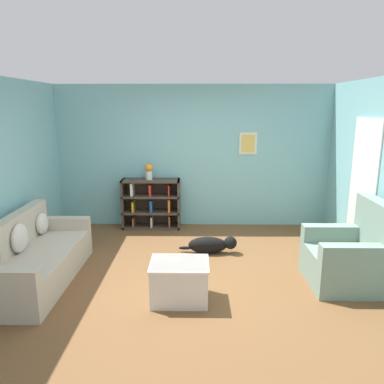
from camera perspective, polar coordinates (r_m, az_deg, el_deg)
The scene contains 8 objects.
ground_plane at distance 5.16m, azimuth -0.06°, elevation -12.46°, with size 14.00×14.00×0.00m, color brown.
wall_back at distance 6.97m, azimuth 0.21°, elevation 5.42°, with size 5.60×0.13×2.60m.
couch at distance 5.26m, azimuth -23.07°, elevation -9.42°, with size 0.82×1.99×0.85m.
bookshelf at distance 6.96m, azimuth -6.21°, elevation -1.74°, with size 1.06×0.35×0.91m.
recliner_chair at distance 5.18m, azimuth 23.06°, elevation -8.99°, with size 0.89×0.91×1.09m.
coffee_table at distance 4.44m, azimuth -1.91°, elevation -13.29°, with size 0.67×0.52×0.47m.
dog at distance 5.81m, azimuth 2.96°, elevation -8.03°, with size 0.90×0.23×0.27m.
vase at distance 6.81m, azimuth -6.58°, elevation 3.28°, with size 0.15×0.15×0.30m.
Camera 1 is at (0.06, -4.66, 2.21)m, focal length 35.00 mm.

